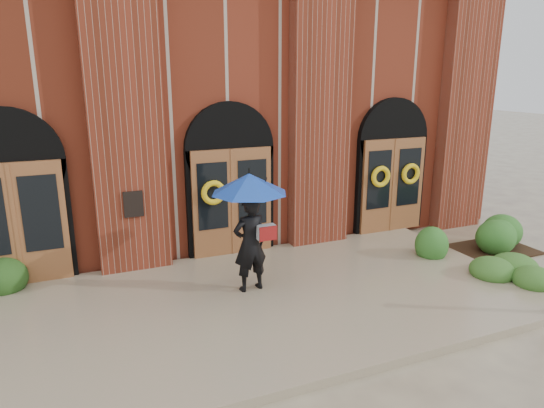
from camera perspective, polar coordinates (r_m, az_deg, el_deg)
ground at (r=9.41m, az=0.83°, el=-12.02°), size 90.00×90.00×0.00m
landing at (r=9.50m, az=0.46°, el=-11.24°), size 10.00×5.30×0.15m
church_building at (r=16.81m, az=-11.54°, el=12.12°), size 16.20×12.53×7.00m
man_with_umbrella at (r=9.20m, az=-2.63°, el=-0.68°), size 1.64×1.64×2.34m
hedge_wall_right at (r=12.77m, az=22.44°, el=-3.81°), size 3.13×1.25×0.80m
hedge_front_right at (r=11.60m, az=26.66°, el=-6.95°), size 1.44×1.23×0.51m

